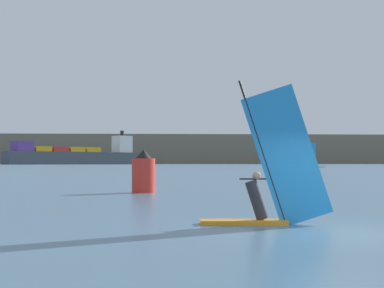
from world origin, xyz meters
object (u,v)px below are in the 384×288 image
at_px(windsurfer, 266,186).
at_px(channel_buoy, 143,173).
at_px(cargo_ship, 76,155).
at_px(small_sailboat, 310,166).

distance_m(windsurfer, channel_buoy, 16.50).
height_order(cargo_ship, channel_buoy, cargo_ship).
bearing_deg(channel_buoy, cargo_ship, 97.60).
bearing_deg(channel_buoy, small_sailboat, 70.44).
relative_size(cargo_ship, small_sailboat, 14.19).
height_order(windsurfer, channel_buoy, windsurfer).
xyz_separation_m(cargo_ship, channel_buoy, (77.02, -577.08, -8.68)).
bearing_deg(cargo_ship, windsurfer, 63.77).
distance_m(channel_buoy, small_sailboat, 153.50).
relative_size(windsurfer, cargo_ship, 0.03).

